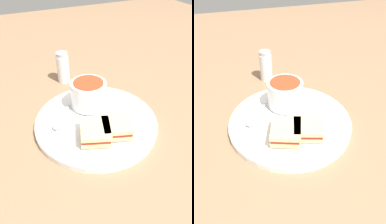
# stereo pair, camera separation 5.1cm
# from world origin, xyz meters

# --- Properties ---
(ground_plane) EXTENTS (2.40, 2.40, 0.00)m
(ground_plane) POSITION_xyz_m (0.00, 0.00, 0.00)
(ground_plane) COLOR #8E6B4C
(plate) EXTENTS (0.31, 0.31, 0.02)m
(plate) POSITION_xyz_m (0.00, 0.00, 0.01)
(plate) COLOR white
(plate) RESTS_ON ground_plane
(soup_bowl) EXTENTS (0.09, 0.09, 0.07)m
(soup_bowl) POSITION_xyz_m (0.01, 0.06, 0.06)
(soup_bowl) COLOR white
(soup_bowl) RESTS_ON plate
(spoon) EXTENTS (0.08, 0.09, 0.01)m
(spoon) POSITION_xyz_m (-0.09, 0.02, 0.02)
(spoon) COLOR silver
(spoon) RESTS_ON plate
(sandwich_half_near) EXTENTS (0.09, 0.10, 0.03)m
(sandwich_half_near) POSITION_xyz_m (-0.03, -0.06, 0.03)
(sandwich_half_near) COLOR #DBBC7F
(sandwich_half_near) RESTS_ON plate
(sandwich_half_far) EXTENTS (0.09, 0.09, 0.03)m
(sandwich_half_far) POSITION_xyz_m (0.02, -0.06, 0.03)
(sandwich_half_far) COLOR #DBBC7F
(sandwich_half_far) RESTS_ON plate
(salt_shaker) EXTENTS (0.04, 0.04, 0.10)m
(salt_shaker) POSITION_xyz_m (0.00, 0.24, 0.05)
(salt_shaker) COLOR silver
(salt_shaker) RESTS_ON ground_plane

